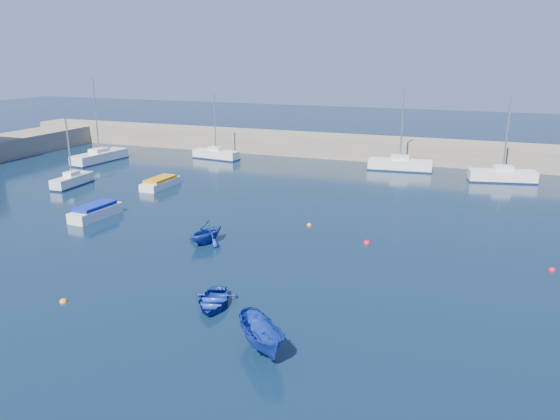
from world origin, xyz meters
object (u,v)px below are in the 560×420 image
(sailboat_3, at_px, (72,180))
(sailboat_7, at_px, (502,175))
(motorboat_2, at_px, (160,183))
(dinghy_right, at_px, (262,336))
(motorboat_1, at_px, (96,211))
(dinghy_center, at_px, (213,301))
(sailboat_4, at_px, (100,157))
(sailboat_6, at_px, (400,164))
(sailboat_5, at_px, (216,154))
(dinghy_left, at_px, (206,232))

(sailboat_3, xyz_separation_m, sailboat_7, (39.13, 16.92, 0.08))
(motorboat_2, height_order, dinghy_right, dinghy_right)
(motorboat_2, bearing_deg, motorboat_1, -84.85)
(sailboat_3, height_order, sailboat_7, sailboat_7)
(sailboat_7, distance_m, dinghy_center, 38.15)
(motorboat_1, bearing_deg, motorboat_2, 98.41)
(sailboat_7, height_order, motorboat_2, sailboat_7)
(dinghy_right, bearing_deg, sailboat_4, 92.69)
(sailboat_3, bearing_deg, sailboat_6, 30.70)
(dinghy_right, bearing_deg, sailboat_5, 75.89)
(sailboat_4, distance_m, sailboat_7, 45.02)
(dinghy_center, height_order, dinghy_left, dinghy_left)
(dinghy_right, bearing_deg, sailboat_3, 99.40)
(sailboat_3, distance_m, dinghy_left, 22.44)
(sailboat_5, bearing_deg, sailboat_6, -79.38)
(dinghy_center, bearing_deg, sailboat_7, 51.80)
(motorboat_2, bearing_deg, sailboat_3, -161.69)
(sailboat_4, xyz_separation_m, sailboat_7, (44.63, 5.88, 0.02))
(motorboat_2, bearing_deg, sailboat_4, 149.44)
(sailboat_5, bearing_deg, sailboat_7, -83.85)
(motorboat_2, bearing_deg, dinghy_center, -50.82)
(motorboat_1, xyz_separation_m, dinghy_center, (15.92, -10.68, -0.19))
(sailboat_5, height_order, sailboat_7, sailboat_7)
(sailboat_5, height_order, dinghy_right, sailboat_5)
(dinghy_center, xyz_separation_m, dinghy_left, (-4.95, 8.46, 0.47))
(sailboat_4, height_order, sailboat_7, sailboat_4)
(sailboat_4, xyz_separation_m, dinghy_right, (34.54, -32.67, 0.08))
(dinghy_left, bearing_deg, sailboat_3, 169.44)
(sailboat_6, xyz_separation_m, motorboat_2, (-20.32, -16.25, -0.20))
(sailboat_5, distance_m, motorboat_1, 25.57)
(sailboat_3, bearing_deg, dinghy_left, -29.32)
(motorboat_2, distance_m, dinghy_left, 17.29)
(motorboat_1, height_order, motorboat_2, motorboat_1)
(sailboat_5, height_order, motorboat_2, sailboat_5)
(sailboat_4, height_order, sailboat_6, sailboat_4)
(dinghy_left, distance_m, dinghy_right, 14.65)
(sailboat_3, relative_size, dinghy_left, 2.19)
(sailboat_6, bearing_deg, sailboat_4, 97.49)
(sailboat_6, height_order, motorboat_1, sailboat_6)
(sailboat_7, height_order, motorboat_1, sailboat_7)
(motorboat_1, height_order, dinghy_center, motorboat_1)
(sailboat_3, relative_size, sailboat_6, 0.73)
(sailboat_5, relative_size, dinghy_right, 2.11)
(sailboat_3, relative_size, sailboat_4, 0.68)
(sailboat_4, distance_m, dinghy_left, 33.14)
(sailboat_3, bearing_deg, sailboat_7, 20.69)
(sailboat_4, bearing_deg, dinghy_right, -37.66)
(motorboat_2, bearing_deg, sailboat_6, 39.50)
(sailboat_3, bearing_deg, sailboat_4, 113.83)
(sailboat_5, distance_m, dinghy_left, 30.78)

